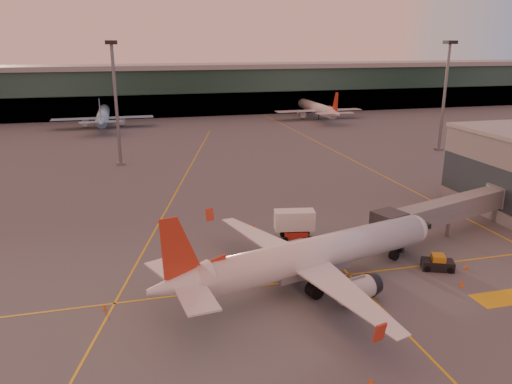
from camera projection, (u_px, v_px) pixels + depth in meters
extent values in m
plane|color=#4C4F54|center=(325.00, 302.00, 50.76)|extent=(600.00, 600.00, 0.00)
cube|color=gold|center=(308.00, 280.00, 55.39)|extent=(80.00, 0.25, 0.01)
cube|color=gold|center=(178.00, 188.00, 90.01)|extent=(31.30, 115.98, 0.01)
cube|color=gold|center=(330.00, 149.00, 122.84)|extent=(0.25, 160.00, 0.01)
cube|color=gold|center=(411.00, 338.00, 44.56)|extent=(0.25, 30.00, 0.01)
cube|color=gold|center=(502.00, 298.00, 51.40)|extent=(6.00, 3.00, 0.01)
cube|color=#19382D|center=(176.00, 92.00, 179.94)|extent=(400.00, 18.00, 16.00)
cube|color=gray|center=(175.00, 67.00, 177.39)|extent=(400.00, 20.00, 1.60)
cube|color=black|center=(179.00, 106.00, 173.23)|extent=(400.00, 1.00, 8.00)
cube|color=#2D3D47|center=(488.00, 185.00, 73.97)|extent=(0.30, 21.60, 6.00)
cylinder|color=slate|center=(116.00, 106.00, 103.42)|extent=(0.70, 0.70, 25.00)
cube|color=black|center=(111.00, 42.00, 99.74)|extent=(2.40, 2.40, 0.80)
cube|color=slate|center=(121.00, 164.00, 106.97)|extent=(1.60, 1.60, 0.50)
cylinder|color=slate|center=(444.00, 98.00, 117.85)|extent=(0.70, 0.70, 25.00)
cube|color=black|center=(450.00, 42.00, 114.17)|extent=(2.40, 2.40, 0.80)
cube|color=slate|center=(439.00, 149.00, 121.40)|extent=(1.60, 1.60, 0.50)
cylinder|color=white|center=(318.00, 253.00, 53.52)|extent=(28.17, 10.79, 3.62)
sphere|color=white|center=(413.00, 229.00, 60.19)|extent=(3.55, 3.55, 3.55)
cube|color=black|center=(419.00, 224.00, 60.54)|extent=(2.18, 2.69, 0.63)
cone|color=white|center=(179.00, 285.00, 45.96)|extent=(6.87, 4.92, 3.44)
cube|color=white|center=(196.00, 297.00, 43.52)|extent=(3.61, 6.16, 0.18)
cylinder|color=silver|center=(356.00, 289.00, 49.84)|extent=(4.26, 3.25, 2.35)
cylinder|color=black|center=(315.00, 290.00, 51.40)|extent=(1.90, 1.64, 1.63)
cylinder|color=black|center=(315.00, 286.00, 51.25)|extent=(0.33, 0.33, 1.00)
cube|color=white|center=(171.00, 270.00, 48.67)|extent=(4.97, 6.52, 0.18)
cylinder|color=silver|center=(294.00, 251.00, 59.00)|extent=(4.26, 3.25, 2.35)
cylinder|color=black|center=(289.00, 272.00, 55.31)|extent=(1.90, 1.64, 1.63)
cylinder|color=black|center=(290.00, 268.00, 55.17)|extent=(0.33, 0.33, 1.00)
cube|color=slate|center=(310.00, 265.00, 53.37)|extent=(9.38, 5.11, 1.45)
cylinder|color=black|center=(394.00, 255.00, 59.70)|extent=(1.29, 0.99, 1.14)
cube|color=slate|center=(450.00, 209.00, 66.58)|extent=(23.23, 9.75, 2.70)
cube|color=#2D3035|center=(389.00, 224.00, 61.17)|extent=(4.28, 4.28, 3.00)
cube|color=#2D3035|center=(394.00, 241.00, 63.16)|extent=(1.60, 2.40, 2.40)
cylinder|color=black|center=(398.00, 250.00, 62.37)|extent=(0.80, 0.40, 0.80)
cylinder|color=black|center=(390.00, 243.00, 64.41)|extent=(0.80, 0.40, 0.80)
cylinder|color=slate|center=(448.00, 227.00, 67.34)|extent=(0.50, 0.50, 2.62)
cylinder|color=slate|center=(502.00, 195.00, 72.66)|extent=(4.40, 4.40, 3.00)
cylinder|color=slate|center=(499.00, 212.00, 73.42)|extent=(2.40, 2.40, 2.62)
cube|color=#A72517|center=(296.00, 235.00, 66.47)|extent=(3.23, 2.64, 1.36)
cube|color=silver|center=(294.00, 220.00, 65.83)|extent=(5.56, 3.14, 2.53)
cylinder|color=black|center=(285.00, 240.00, 65.39)|extent=(0.86, 0.45, 0.81)
cylinder|color=black|center=(310.00, 239.00, 65.64)|extent=(0.86, 0.45, 0.81)
cube|color=black|center=(438.00, 265.00, 57.76)|extent=(3.98, 3.11, 1.14)
cube|color=#B98017|center=(438.00, 259.00, 57.53)|extent=(1.99, 2.10, 0.94)
cylinder|color=black|center=(427.00, 269.00, 57.21)|extent=(0.79, 0.57, 0.73)
cylinder|color=black|center=(450.00, 270.00, 56.86)|extent=(0.79, 0.57, 0.73)
cone|color=#F1560C|center=(466.00, 267.00, 57.93)|extent=(0.47, 0.47, 0.60)
cube|color=#F1560C|center=(466.00, 269.00, 58.02)|extent=(0.41, 0.41, 0.03)
cone|color=#F1560C|center=(105.00, 307.00, 49.17)|extent=(0.41, 0.41, 0.53)
cube|color=#F1560C|center=(105.00, 309.00, 49.24)|extent=(0.36, 0.36, 0.03)
cone|color=#F1560C|center=(371.00, 381.00, 38.54)|extent=(0.38, 0.38, 0.49)
cube|color=#F1560C|center=(371.00, 383.00, 38.61)|extent=(0.33, 0.33, 0.03)
cone|color=#F1560C|center=(253.00, 225.00, 70.96)|extent=(0.45, 0.45, 0.57)
cube|color=#F1560C|center=(253.00, 227.00, 71.04)|extent=(0.39, 0.39, 0.03)
cone|color=#F1560C|center=(462.00, 283.00, 53.90)|extent=(0.50, 0.50, 0.64)
cube|color=#F1560C|center=(461.00, 286.00, 53.98)|extent=(0.43, 0.43, 0.03)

